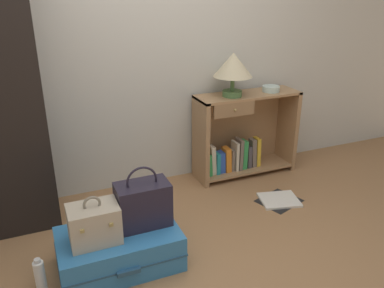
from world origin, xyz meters
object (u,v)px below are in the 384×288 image
(table_lamp, at_px, (233,67))
(bowl, at_px, (271,89))
(suitcase_large, at_px, (119,249))
(bottle, at_px, (40,276))
(handbag, at_px, (143,204))
(train_case, at_px, (94,224))
(open_book_on_floor, at_px, (279,200))
(bookshelf, at_px, (242,137))

(table_lamp, bearing_deg, bowl, 1.14)
(suitcase_large, bearing_deg, bottle, -174.92)
(suitcase_large, bearing_deg, handbag, 10.54)
(train_case, distance_m, open_book_on_floor, 1.62)
(train_case, bearing_deg, bottle, -177.12)
(bowl, height_order, bottle, bowl)
(train_case, height_order, open_book_on_floor, train_case)
(bowl, height_order, handbag, bowl)
(bookshelf, xyz_separation_m, handbag, (-1.20, -0.86, 0.03))
(suitcase_large, xyz_separation_m, train_case, (-0.14, -0.03, 0.24))
(open_book_on_floor, bearing_deg, train_case, -168.88)
(table_lamp, relative_size, suitcase_large, 0.50)
(table_lamp, bearing_deg, bookshelf, 15.39)
(handbag, bearing_deg, open_book_on_floor, 11.30)
(train_case, xyz_separation_m, handbag, (0.32, 0.06, 0.03))
(bookshelf, xyz_separation_m, bottle, (-1.86, -0.93, -0.26))
(train_case, bearing_deg, bookshelf, 30.98)
(table_lamp, bearing_deg, train_case, -147.63)
(table_lamp, xyz_separation_m, bowl, (0.40, 0.01, -0.23))
(bookshelf, xyz_separation_m, table_lamp, (-0.14, -0.04, 0.67))
(open_book_on_floor, bearing_deg, handbag, -168.70)
(bookshelf, distance_m, bottle, 2.10)
(bowl, bearing_deg, bottle, -157.04)
(table_lamp, distance_m, suitcase_large, 1.76)
(handbag, distance_m, open_book_on_floor, 1.32)
(bookshelf, bearing_deg, suitcase_large, -147.25)
(bowl, relative_size, open_book_on_floor, 0.39)
(train_case, bearing_deg, suitcase_large, 10.32)
(bookshelf, distance_m, open_book_on_floor, 0.71)
(bookshelf, xyz_separation_m, open_book_on_floor, (0.03, -0.61, -0.36))
(train_case, bearing_deg, bowl, 26.33)
(bookshelf, relative_size, bottle, 4.32)
(suitcase_large, xyz_separation_m, bottle, (-0.48, -0.04, -0.02))
(table_lamp, bearing_deg, handbag, -142.41)
(bottle, bearing_deg, handbag, 6.57)
(bookshelf, relative_size, open_book_on_floor, 2.40)
(handbag, relative_size, bottle, 1.84)
(train_case, height_order, handbag, handbag)
(bowl, xyz_separation_m, train_case, (-1.79, -0.88, -0.44))
(suitcase_large, height_order, train_case, train_case)
(train_case, xyz_separation_m, open_book_on_floor, (1.56, 0.31, -0.36))
(table_lamp, xyz_separation_m, suitcase_large, (-1.24, -0.85, -0.92))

